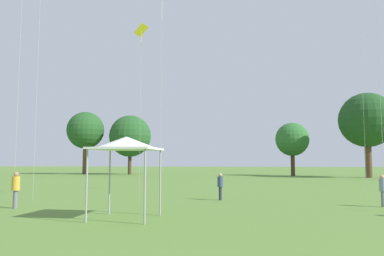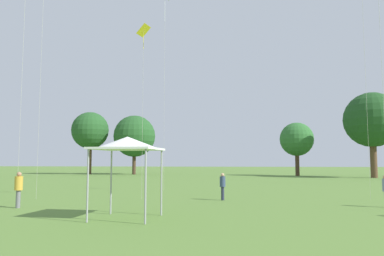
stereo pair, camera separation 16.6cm
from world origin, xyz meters
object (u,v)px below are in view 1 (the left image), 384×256
distant_tree_1 (86,131)px  distant_tree_3 (130,136)px  distant_tree_0 (367,120)px  distant_tree_2 (292,140)px  person_standing_2 (220,184)px  canopy_tent (126,144)px  kite_4 (141,37)px  person_standing_3 (16,187)px  person_standing_1 (382,188)px

distant_tree_1 → distant_tree_3: bearing=-0.0°
distant_tree_0 → distant_tree_2: (-9.26, 5.23, -2.25)m
distant_tree_0 → distant_tree_1: distant_tree_0 is taller
distant_tree_0 → person_standing_2: bearing=-119.9°
canopy_tent → kite_4: bearing=101.3°
person_standing_3 → distant_tree_0: distant_tree_0 is taller
distant_tree_1 → distant_tree_0: bearing=-10.3°
canopy_tent → distant_tree_2: distant_tree_2 is taller
distant_tree_1 → distant_tree_2: size_ratio=1.32×
kite_4 → distant_tree_3: (-12.67, 39.77, -3.22)m
distant_tree_0 → distant_tree_2: size_ratio=1.42×
kite_4 → distant_tree_0: distant_tree_0 is taller
person_standing_3 → canopy_tent: size_ratio=0.54×
distant_tree_2 → person_standing_3: bearing=-113.7°
person_standing_3 → kite_4: size_ratio=0.16×
person_standing_3 → distant_tree_0: bearing=-69.8°
kite_4 → person_standing_3: bearing=13.2°
distant_tree_3 → distant_tree_2: bearing=-5.9°
canopy_tent → person_standing_3: bearing=158.2°
person_standing_2 → canopy_tent: (-3.24, -7.37, 1.96)m
person_standing_3 → distant_tree_1: (-15.92, 44.55, 6.46)m
canopy_tent → distant_tree_3: distant_tree_3 is taller
person_standing_2 → kite_4: kite_4 is taller
person_standing_2 → person_standing_3: 10.58m
person_standing_1 → distant_tree_0: 36.05m
distant_tree_2 → distant_tree_3: distant_tree_3 is taller
distant_tree_3 → kite_4: bearing=-72.3°
canopy_tent → distant_tree_0: bearing=61.2°
person_standing_3 → kite_4: (4.67, 4.77, 8.64)m
person_standing_1 → distant_tree_0: bearing=88.0°
person_standing_2 → person_standing_3: (-9.37, -4.92, 0.10)m
person_standing_3 → distant_tree_3: size_ratio=0.17×
distant_tree_0 → distant_tree_2: 10.87m
distant_tree_3 → person_standing_2: bearing=-66.3°
person_standing_1 → person_standing_2: bearing=179.6°
person_standing_2 → distant_tree_3: bearing=92.7°
distant_tree_1 → distant_tree_2: 34.42m
distant_tree_2 → person_standing_2: bearing=-103.6°
kite_4 → distant_tree_0: size_ratio=0.90×
canopy_tent → kite_4: 10.01m
person_standing_1 → kite_4: bearing=-174.2°
canopy_tent → distant_tree_2: (12.21, 44.30, 2.63)m
person_standing_1 → canopy_tent: 12.50m
person_standing_3 → distant_tree_2: 45.91m
person_standing_1 → distant_tree_2: (1.01, 39.11, 4.57)m
distant_tree_1 → distant_tree_3: size_ratio=1.07×
distant_tree_2 → kite_4: bearing=-110.2°
distant_tree_0 → distant_tree_2: distant_tree_0 is taller
person_standing_2 → distant_tree_0: 37.20m
person_standing_1 → person_standing_3: 17.54m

